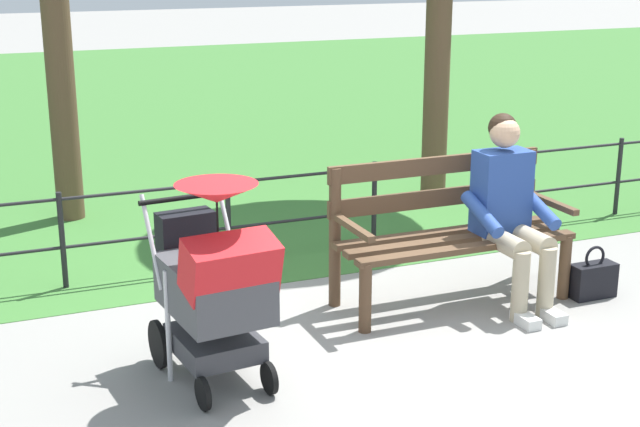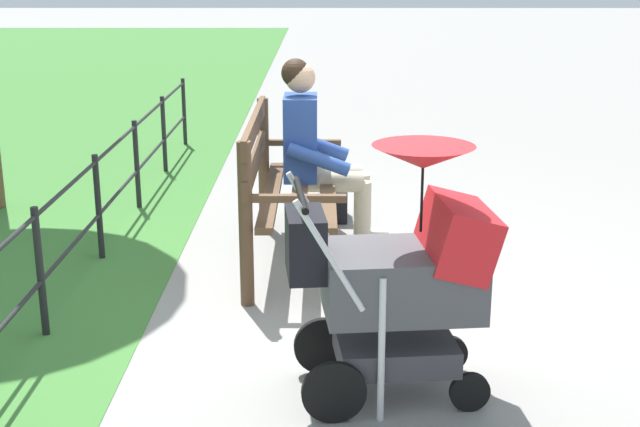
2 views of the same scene
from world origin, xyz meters
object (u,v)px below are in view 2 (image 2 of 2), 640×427
Objects in this scene: person_on_bench at (317,148)px; park_bench at (282,183)px; stroller at (403,270)px; handbag at (338,202)px.

park_bench is at bearing -33.15° from person_on_bench.
park_bench is at bearing -161.16° from stroller.
stroller is 3.11× the size of handbag.
handbag is at bearing 158.36° from park_bench.
handbag is (-0.95, 0.38, -0.40)m from park_bench.
park_bench is 1.90m from stroller.
person_on_bench is 1.11× the size of stroller.
stroller is at bearing 18.84° from park_bench.
person_on_bench is 2.18m from stroller.
person_on_bench is at bearing -169.66° from stroller.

